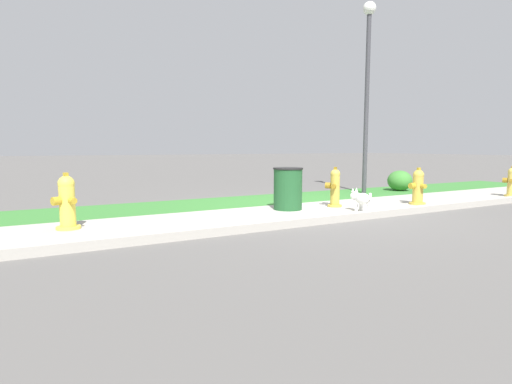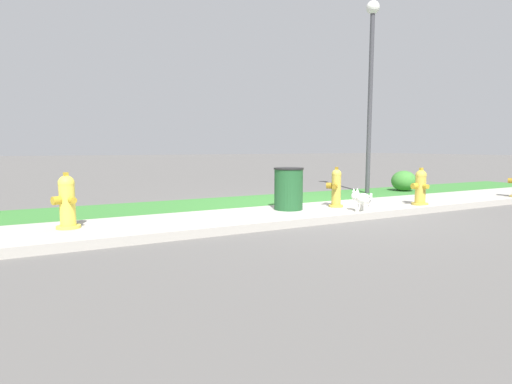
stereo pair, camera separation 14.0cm
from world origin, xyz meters
The scene contains 11 objects.
ground_plane centered at (0.00, 0.00, 0.00)m, with size 120.00×120.00×0.00m, color #5B5956.
sidewalk_pavement centered at (0.00, 0.00, 0.01)m, with size 18.00×1.93×0.01m, color #ADA89E.
grass_verge centered at (0.00, 1.83, 0.00)m, with size 18.00×1.73×0.01m, color #387A33.
street_curb centered at (0.00, -1.04, 0.06)m, with size 18.00×0.16×0.12m, color #ADA89E.
fire_hydrant_across_street centered at (0.45, 0.21, 0.38)m, with size 0.33×0.33×0.79m.
fire_hydrant_by_grass_verge centered at (2.14, -0.34, 0.37)m, with size 0.37×0.39×0.76m.
fire_hydrant_near_corner centered at (-4.29, 0.31, 0.39)m, with size 0.38×0.40×0.82m.
small_white_dog centered at (0.47, -0.50, 0.25)m, with size 0.22×0.49×0.43m.
street_lamp centered at (2.71, 1.78, 3.11)m, with size 0.32×0.32×4.72m.
trash_bin centered at (-0.54, 0.36, 0.40)m, with size 0.56×0.56×0.79m.
shrub_bush_far_verge centered at (3.95, 1.74, 0.27)m, with size 0.65×0.65×0.55m.
Camera 2 is at (-4.46, -5.94, 1.16)m, focal length 28.00 mm.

